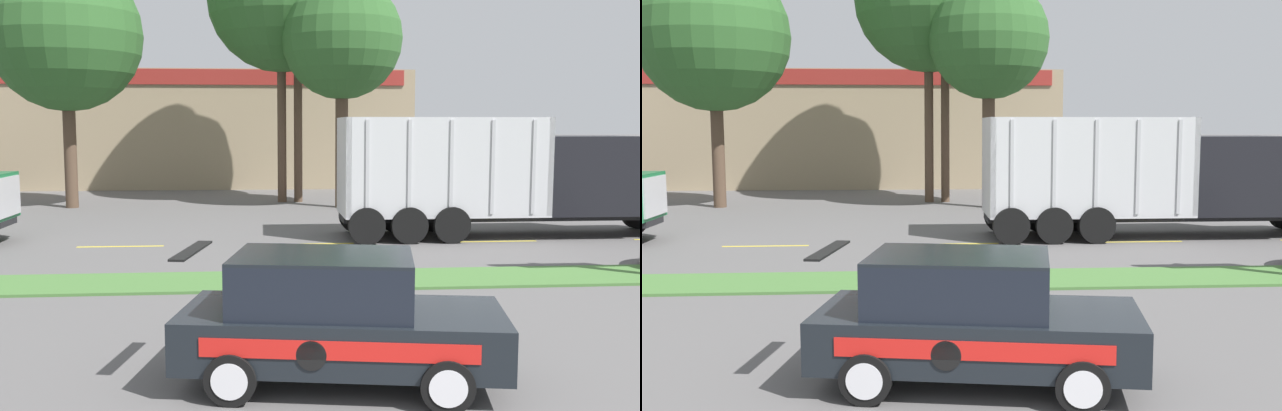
# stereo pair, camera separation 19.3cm
# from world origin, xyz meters

# --- Properties ---
(grass_verge) EXTENTS (120.00, 1.96, 0.06)m
(grass_verge) POSITION_xyz_m (0.00, 10.48, 0.03)
(grass_verge) COLOR #477538
(grass_verge) RESTS_ON ground_plane
(centre_line_3) EXTENTS (2.40, 0.14, 0.01)m
(centre_line_3) POSITION_xyz_m (-5.10, 15.46, 0.00)
(centre_line_3) COLOR yellow
(centre_line_3) RESTS_ON ground_plane
(centre_line_4) EXTENTS (2.40, 0.14, 0.01)m
(centre_line_4) POSITION_xyz_m (0.30, 15.46, 0.00)
(centre_line_4) COLOR yellow
(centre_line_4) RESTS_ON ground_plane
(centre_line_5) EXTENTS (2.40, 0.14, 0.01)m
(centre_line_5) POSITION_xyz_m (5.70, 15.46, 0.00)
(centre_line_5) COLOR yellow
(centre_line_5) RESTS_ON ground_plane
(dump_truck_lead) EXTENTS (11.05, 2.69, 3.62)m
(dump_truck_lead) POSITION_xyz_m (7.54, 16.47, 1.63)
(dump_truck_lead) COLOR black
(dump_truck_lead) RESTS_ON ground_plane
(rally_car) EXTENTS (4.40, 2.50, 1.74)m
(rally_car) POSITION_xyz_m (-0.20, 4.34, 0.87)
(rally_car) COLOR black
(rally_car) RESTS_ON ground_plane
(store_building_backdrop) EXTENTS (25.10, 12.10, 6.38)m
(store_building_backdrop) POSITION_xyz_m (-5.42, 39.37, 3.19)
(store_building_backdrop) COLOR #9E896B
(store_building_backdrop) RESTS_ON ground_plane
(tree_behind_centre) EXTENTS (4.93, 4.93, 10.61)m
(tree_behind_centre) POSITION_xyz_m (2.19, 24.68, 7.37)
(tree_behind_centre) COLOR brown
(tree_behind_centre) RESTS_ON ground_plane
(tree_behind_right) EXTENTS (6.17, 6.17, 11.67)m
(tree_behind_right) POSITION_xyz_m (-8.97, 25.51, 7.65)
(tree_behind_right) COLOR brown
(tree_behind_right) RESTS_ON ground_plane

